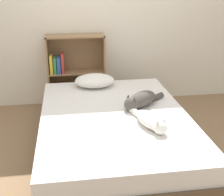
# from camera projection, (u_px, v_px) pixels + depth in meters

# --- Properties ---
(ground_plane) EXTENTS (8.00, 8.00, 0.00)m
(ground_plane) POSITION_uv_depth(u_px,v_px,m) (114.00, 153.00, 3.12)
(ground_plane) COLOR #846647
(wall_back) EXTENTS (8.00, 0.06, 2.50)m
(wall_back) POSITION_uv_depth(u_px,v_px,m) (97.00, 9.00, 3.98)
(wall_back) COLOR silver
(wall_back) RESTS_ON ground_plane
(bed) EXTENTS (1.42, 2.02, 0.43)m
(bed) POSITION_uv_depth(u_px,v_px,m) (114.00, 134.00, 3.04)
(bed) COLOR brown
(bed) RESTS_ON ground_plane
(pillow) EXTENTS (0.46, 0.37, 0.14)m
(pillow) POSITION_uv_depth(u_px,v_px,m) (95.00, 81.00, 3.65)
(pillow) COLOR white
(pillow) RESTS_ON bed
(cat_light) EXTENTS (0.27, 0.55, 0.14)m
(cat_light) POSITION_uv_depth(u_px,v_px,m) (151.00, 121.00, 2.68)
(cat_light) COLOR white
(cat_light) RESTS_ON bed
(cat_dark) EXTENTS (0.49, 0.41, 0.16)m
(cat_dark) POSITION_uv_depth(u_px,v_px,m) (140.00, 100.00, 3.08)
(cat_dark) COLOR #47423D
(cat_dark) RESTS_ON bed
(bookshelf) EXTENTS (0.73, 0.26, 0.96)m
(bookshelf) POSITION_uv_depth(u_px,v_px,m) (74.00, 70.00, 4.09)
(bookshelf) COLOR #8E6B47
(bookshelf) RESTS_ON ground_plane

